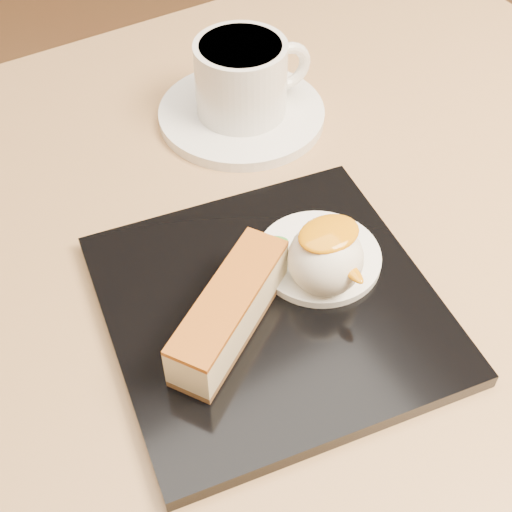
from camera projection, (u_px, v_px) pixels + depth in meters
table at (320, 389)px, 0.64m from camera, size 0.80×0.80×0.72m
dessert_plate at (271, 307)px, 0.49m from camera, size 0.25×0.25×0.01m
cheesecake at (230, 311)px, 0.46m from camera, size 0.11×0.09×0.04m
cream_smear at (319, 257)px, 0.51m from camera, size 0.09×0.09×0.01m
ice_cream_scoop at (326, 259)px, 0.48m from camera, size 0.05×0.05×0.05m
mango_sauce at (329, 234)px, 0.47m from camera, size 0.04×0.03×0.01m
mint_sprig at (266, 247)px, 0.52m from camera, size 0.04×0.03×0.00m
saucer at (242, 114)px, 0.65m from camera, size 0.15×0.15×0.01m
coffee_cup at (243, 77)px, 0.62m from camera, size 0.11×0.08×0.07m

